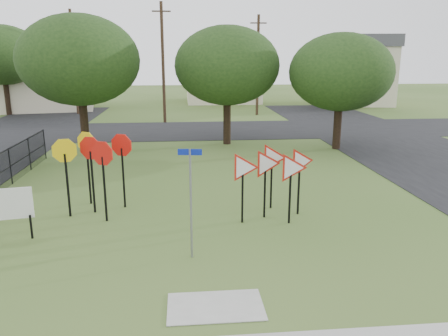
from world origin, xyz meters
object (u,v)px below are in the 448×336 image
at_px(street_name_sign, 191,196).
at_px(yield_sign_cluster, 274,166).
at_px(stop_sign_cluster, 94,156).
at_px(info_board, 10,206).

bearing_deg(street_name_sign, yield_sign_cluster, 45.14).
distance_m(street_name_sign, stop_sign_cluster, 4.84).
xyz_separation_m(yield_sign_cluster, info_board, (-7.74, -1.07, -0.68)).
height_order(street_name_sign, yield_sign_cluster, street_name_sign).
relative_size(stop_sign_cluster, info_board, 1.71).
distance_m(yield_sign_cluster, info_board, 7.84).
bearing_deg(info_board, street_name_sign, -18.00).
relative_size(stop_sign_cluster, yield_sign_cluster, 0.89).
height_order(street_name_sign, info_board, street_name_sign).
xyz_separation_m(stop_sign_cluster, yield_sign_cluster, (5.77, -1.02, -0.22)).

